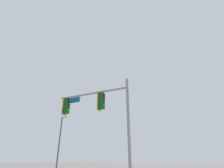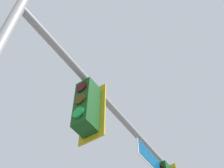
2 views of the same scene
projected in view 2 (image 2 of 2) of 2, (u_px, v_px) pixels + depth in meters
signal_pole_near at (99, 141)px, 5.25m from camera, size 5.29×1.52×6.60m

